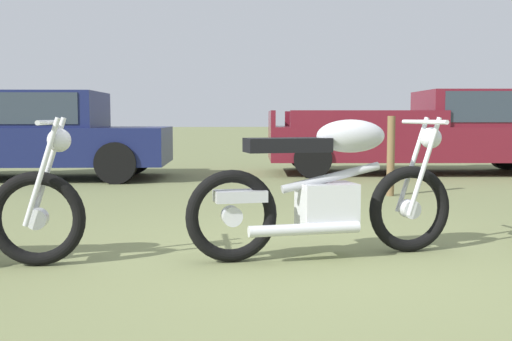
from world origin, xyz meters
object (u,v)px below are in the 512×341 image
Objects in this scene: motorcycle_silver at (328,189)px; car_navy at (36,131)px; pickup_truck_burgundy at (432,132)px; fence_post_wooden at (391,156)px.

motorcycle_silver is 7.00m from car_navy.
car_navy is at bearing -172.04° from pickup_truck_burgundy.
fence_post_wooden is at bearing 56.69° from motorcycle_silver.
fence_post_wooden reaches higher than motorcycle_silver.
motorcycle_silver is 0.47× the size of car_navy.
car_navy reaches higher than motorcycle_silver.
fence_post_wooden is (1.58, 3.30, 0.02)m from motorcycle_silver.
car_navy is at bearing 151.65° from fence_post_wooden.
motorcycle_silver is 3.66m from fence_post_wooden.
pickup_truck_burgundy is at bearing 59.27° from fence_post_wooden.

